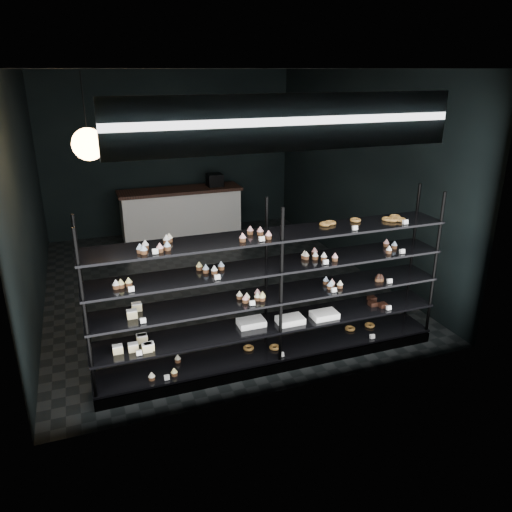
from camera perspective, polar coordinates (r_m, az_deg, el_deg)
name	(u,v)px	position (r m, az deg, el deg)	size (l,w,h in m)	color
room	(209,184)	(7.49, -5.36, 8.22)	(5.01, 6.01, 3.20)	black
display_shelf	(271,313)	(5.62, 1.76, -6.58)	(4.00, 0.50, 1.91)	black
signage	(291,123)	(4.57, 4.02, 14.96)	(3.30, 0.05, 0.50)	#0C113D
pendant_lamp	(88,144)	(5.67, -18.62, 12.02)	(0.34, 0.34, 0.90)	black
service_counter	(182,212)	(10.14, -8.48, 4.97)	(2.41, 0.65, 1.23)	silver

